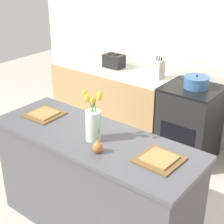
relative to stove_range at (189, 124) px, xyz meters
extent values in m
cube|color=silver|center=(-0.10, 0.40, 0.90)|extent=(5.20, 0.08, 2.70)
cube|color=#4C4C51|center=(-0.10, -1.60, 0.01)|extent=(1.76, 0.62, 0.92)
cube|color=#4C4C51|center=(-0.10, -1.60, 0.48)|extent=(1.80, 0.66, 0.03)
cube|color=tan|center=(-1.16, 0.00, -0.01)|extent=(1.68, 0.60, 0.88)
cube|color=beige|center=(-1.16, 0.00, 0.44)|extent=(1.68, 0.60, 0.03)
cube|color=black|center=(0.00, 0.00, -0.01)|extent=(0.60, 0.60, 0.88)
cube|color=black|center=(0.00, 0.00, 0.44)|extent=(0.60, 0.60, 0.02)
cube|color=black|center=(0.00, -0.30, -0.05)|extent=(0.42, 0.01, 0.29)
cylinder|color=silver|center=(-0.06, -1.63, 0.62)|extent=(0.12, 0.12, 0.24)
cylinder|color=#4C9342|center=(-0.05, -1.63, 0.71)|extent=(0.13, 0.02, 0.29)
ellipsoid|color=yellow|center=(0.01, -1.64, 0.88)|extent=(0.04, 0.04, 0.06)
cylinder|color=#4C9342|center=(-0.04, -1.61, 0.70)|extent=(0.03, 0.04, 0.29)
ellipsoid|color=yellow|center=(-0.03, -1.59, 0.87)|extent=(0.04, 0.04, 0.07)
cylinder|color=#4C9342|center=(-0.07, -1.62, 0.67)|extent=(0.03, 0.04, 0.23)
ellipsoid|color=yellow|center=(-0.08, -1.60, 0.80)|extent=(0.03, 0.03, 0.05)
cylinder|color=#4C9342|center=(-0.08, -1.64, 0.71)|extent=(0.11, 0.02, 0.29)
ellipsoid|color=yellow|center=(-0.13, -1.64, 0.87)|extent=(0.03, 0.03, 0.05)
cylinder|color=#4C9342|center=(-0.07, -1.65, 0.70)|extent=(0.03, 0.05, 0.28)
ellipsoid|color=yellow|center=(-0.08, -1.67, 0.86)|extent=(0.04, 0.04, 0.06)
cylinder|color=#4C9342|center=(-0.05, -1.65, 0.69)|extent=(0.03, 0.03, 0.27)
ellipsoid|color=yellow|center=(-0.04, -1.66, 0.85)|extent=(0.03, 0.03, 0.05)
ellipsoid|color=#C66B33|center=(0.09, -1.76, 0.54)|extent=(0.08, 0.08, 0.09)
cone|color=#C66B33|center=(0.09, -1.76, 0.59)|extent=(0.04, 0.04, 0.03)
cylinder|color=brown|center=(0.09, -1.76, 0.62)|extent=(0.01, 0.01, 0.02)
cube|color=brown|center=(-0.70, -1.57, 0.50)|extent=(0.31, 0.31, 0.01)
cube|color=#A37A42|center=(-0.70, -1.57, 0.52)|extent=(0.22, 0.22, 0.01)
cube|color=brown|center=(0.50, -1.57, 0.50)|extent=(0.31, 0.31, 0.01)
cube|color=#A37A42|center=(0.50, -1.57, 0.52)|extent=(0.22, 0.22, 0.01)
cube|color=black|center=(-1.16, 0.04, 0.54)|extent=(0.26, 0.18, 0.17)
cube|color=black|center=(-1.20, 0.04, 0.62)|extent=(0.05, 0.11, 0.01)
cube|color=black|center=(-1.11, 0.04, 0.62)|extent=(0.05, 0.11, 0.01)
cube|color=black|center=(-1.30, 0.04, 0.56)|extent=(0.02, 0.02, 0.02)
cylinder|color=#386093|center=(0.02, 0.01, 0.51)|extent=(0.27, 0.27, 0.12)
cylinder|color=#386093|center=(0.02, 0.01, 0.58)|extent=(0.28, 0.28, 0.01)
sphere|color=black|center=(0.02, 0.01, 0.59)|extent=(0.02, 0.02, 0.02)
cube|color=beige|center=(-0.47, 0.02, 0.56)|extent=(0.10, 0.14, 0.22)
cylinder|color=black|center=(-0.50, 0.02, 0.70)|extent=(0.01, 0.01, 0.05)
cylinder|color=black|center=(-0.47, 0.02, 0.70)|extent=(0.01, 0.01, 0.05)
cylinder|color=black|center=(-0.44, 0.02, 0.70)|extent=(0.01, 0.01, 0.05)
camera|label=1|loc=(1.50, -3.39, 1.83)|focal=55.00mm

